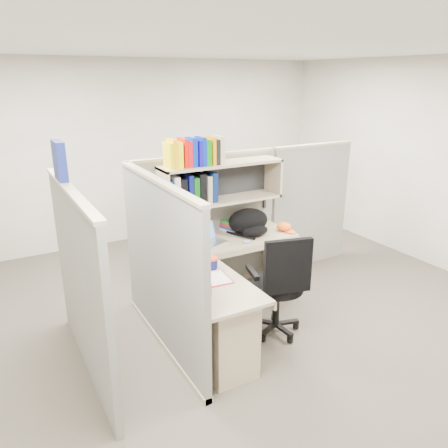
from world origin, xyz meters
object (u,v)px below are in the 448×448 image
backpack (251,222)px  task_chair (278,301)px  desk (225,306)px  snack_canister (212,263)px  laptop (212,234)px

backpack → task_chair: (-0.26, -0.91, -0.49)m
desk → snack_canister: 0.42m
desk → snack_canister: snack_canister is taller
backpack → snack_canister: size_ratio=4.30×
snack_canister → backpack: bearing=36.4°
task_chair → snack_canister: bearing=152.0°
snack_canister → task_chair: 0.76m
desk → task_chair: (0.55, -0.07, -0.06)m
task_chair → desk: bearing=172.5°
snack_canister → task_chair: size_ratio=0.10×
laptop → task_chair: 1.01m
laptop → task_chair: (0.27, -0.86, -0.46)m
snack_canister → desk: bearing=-85.8°
backpack → task_chair: task_chair is taller
laptop → task_chair: bearing=-93.7°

